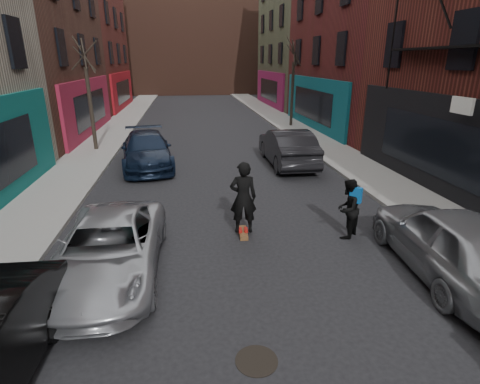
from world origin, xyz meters
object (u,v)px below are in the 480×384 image
object	(u,v)px
parked_left_far	(109,248)
skateboard	(243,233)
tree_right_far	(293,76)
tree_left_far	(88,86)
pedestrian	(348,209)
skateboarder	(243,198)
parked_right_far	(452,242)
manhole	(257,361)
parked_right_end	(287,147)
parked_left_end	(147,150)

from	to	relation	value
parked_left_far	skateboard	bearing A→B (deg)	27.58
skateboard	tree_right_far	bearing A→B (deg)	74.24
tree_left_far	pedestrian	xyz separation A→B (m)	(9.03, -11.71, -2.54)
skateboard	skateboarder	bearing A→B (deg)	-176.08
tree_right_far	parked_right_far	world-z (taller)	tree_right_far
manhole	skateboarder	bearing A→B (deg)	84.01
skateboarder	manhole	size ratio (longest dim) A/B	2.86
pedestrian	skateboard	bearing A→B (deg)	-55.41
tree_left_far	manhole	xyz separation A→B (m)	(5.77, -15.82, -3.37)
parked_left_far	parked_right_end	distance (m)	10.82
parked_left_end	pedestrian	xyz separation A→B (m)	(6.03, -8.19, 0.07)
parked_right_far	parked_left_end	bearing A→B (deg)	-49.38
pedestrian	manhole	bearing A→B (deg)	7.13
parked_left_far	parked_left_end	distance (m)	9.29
parked_right_end	skateboard	bearing A→B (deg)	66.50
skateboarder	tree_left_far	bearing A→B (deg)	-56.83
tree_right_far	skateboard	xyz separation A→B (m)	(-6.14, -17.17, -3.48)
parked_right_far	manhole	world-z (taller)	parked_right_far
tree_right_far	parked_left_far	distance (m)	21.22
parked_right_far	parked_right_end	bearing A→B (deg)	-78.87
tree_left_far	parked_right_far	xyz separation A→B (m)	(10.53, -13.85, -2.57)
parked_left_far	parked_right_far	xyz separation A→B (m)	(7.53, -1.05, 0.14)
parked_left_end	manhole	xyz separation A→B (m)	(2.77, -12.31, -0.76)
skateboard	pedestrian	size ratio (longest dim) A/B	0.48
tree_right_far	parked_right_far	bearing A→B (deg)	-95.39
parked_right_end	skateboard	size ratio (longest dim) A/B	6.30
parked_left_far	parked_left_end	world-z (taller)	parked_left_end
parked_left_end	pedestrian	bearing A→B (deg)	-61.00
parked_right_end	pedestrian	size ratio (longest dim) A/B	3.05
pedestrian	manhole	xyz separation A→B (m)	(-3.26, -4.11, -0.83)
parked_left_far	skateboarder	xyz separation A→B (m)	(3.26, 1.63, 0.43)
skateboarder	manhole	distance (m)	4.80
parked_left_far	skateboarder	world-z (taller)	skateboarder
pedestrian	parked_left_far	bearing A→B (deg)	-34.20
parked_left_far	skateboard	world-z (taller)	parked_left_far
tree_right_far	parked_right_end	world-z (taller)	tree_right_far
pedestrian	parked_right_end	bearing A→B (deg)	-137.24
tree_left_far	skateboarder	size ratio (longest dim) A/B	3.25
tree_left_far	parked_right_end	size ratio (longest dim) A/B	1.29
tree_left_far	skateboard	xyz separation A→B (m)	(6.26, -11.17, -3.33)
parked_right_far	manhole	xyz separation A→B (m)	(-4.76, -1.97, -0.81)
parked_left_far	parked_right_end	size ratio (longest dim) A/B	0.95
parked_left_end	skateboarder	bearing A→B (deg)	-74.31
skateboard	parked_right_far	bearing A→B (deg)	-28.14
parked_left_end	manhole	size ratio (longest dim) A/B	7.51
tree_left_far	parked_left_end	size ratio (longest dim) A/B	1.24
skateboarder	parked_right_end	bearing A→B (deg)	-109.99
parked_right_far	parked_left_far	bearing A→B (deg)	-3.38
parked_right_end	skateboard	world-z (taller)	parked_right_end
parked_right_end	parked_left_end	bearing A→B (deg)	-4.66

